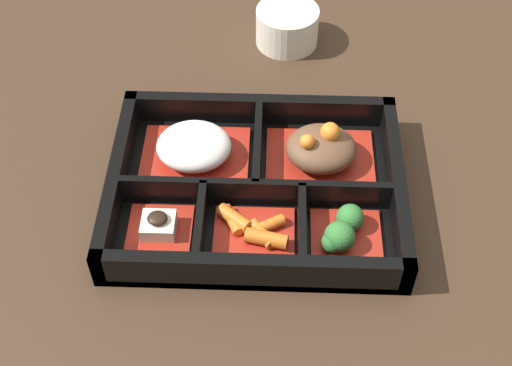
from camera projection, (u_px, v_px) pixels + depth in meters
ground_plane at (256, 198)px, 0.79m from camera, size 3.00×3.00×0.00m
bento_base at (256, 195)px, 0.79m from camera, size 0.32×0.24×0.01m
bento_rim at (256, 187)px, 0.77m from camera, size 0.32×0.24×0.05m
bowl_rice at (194, 149)px, 0.80m from camera, size 0.12×0.10×0.04m
bowl_stew at (321, 151)px, 0.79m from camera, size 0.12×0.10×0.06m
bowl_tofu at (159, 228)px, 0.74m from camera, size 0.07×0.07×0.03m
bowl_carrots at (252, 231)px, 0.74m from camera, size 0.08×0.07×0.02m
bowl_greens at (343, 232)px, 0.73m from camera, size 0.07×0.07×0.04m
tea_cup at (287, 25)px, 0.95m from camera, size 0.08×0.08×0.05m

